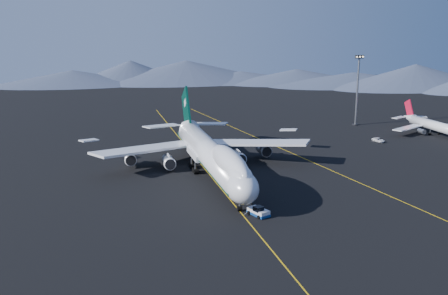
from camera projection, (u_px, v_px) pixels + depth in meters
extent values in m
plane|color=black|center=(210.00, 175.00, 126.64)|extent=(500.00, 500.00, 0.00)
cube|color=gold|center=(210.00, 175.00, 126.64)|extent=(0.25, 220.00, 0.01)
cube|color=gold|center=(304.00, 158.00, 143.43)|extent=(28.08, 198.09, 0.01)
cone|color=#3C465C|center=(72.00, 76.00, 333.15)|extent=(100.00, 100.00, 12.00)
cone|color=#3C465C|center=(186.00, 73.00, 352.85)|extent=(100.00, 100.00, 12.00)
cone|color=#3C465C|center=(297.00, 74.00, 347.76)|extent=(100.00, 100.00, 12.00)
cone|color=#3C465C|center=(415.00, 78.00, 318.42)|extent=(100.00, 100.00, 12.00)
cylinder|color=silver|center=(210.00, 154.00, 125.35)|extent=(6.50, 56.00, 6.50)
ellipsoid|color=silver|center=(242.00, 187.00, 98.98)|extent=(6.50, 10.40, 6.50)
ellipsoid|color=silver|center=(229.00, 163.00, 107.35)|extent=(5.13, 25.16, 5.85)
cube|color=black|center=(245.00, 184.00, 96.82)|extent=(3.60, 1.61, 1.29)
cone|color=silver|center=(186.00, 127.00, 156.24)|extent=(6.50, 12.00, 6.50)
cube|color=#033327|center=(209.00, 157.00, 126.50)|extent=(6.24, 60.00, 1.10)
cube|color=silver|center=(205.00, 153.00, 130.78)|extent=(7.50, 13.00, 1.60)
cube|color=silver|center=(147.00, 149.00, 132.71)|extent=(30.62, 23.28, 2.83)
cube|color=silver|center=(251.00, 143.00, 139.83)|extent=(30.62, 23.28, 2.83)
cylinder|color=slate|center=(168.00, 161.00, 130.81)|extent=(2.90, 5.50, 2.90)
cylinder|color=slate|center=(130.00, 158.00, 134.60)|extent=(2.90, 5.50, 2.90)
cylinder|color=slate|center=(238.00, 157.00, 135.48)|extent=(2.90, 5.50, 2.90)
cylinder|color=slate|center=(263.00, 149.00, 143.94)|extent=(2.90, 5.50, 2.90)
cube|color=#033327|center=(187.00, 112.00, 154.15)|extent=(0.55, 14.11, 15.94)
cube|color=silver|center=(162.00, 126.00, 155.72)|extent=(12.39, 9.47, 0.98)
cube|color=silver|center=(208.00, 124.00, 159.40)|extent=(12.39, 9.47, 0.98)
cylinder|color=black|center=(240.00, 209.00, 101.56)|extent=(0.90, 1.10, 1.10)
cube|color=silver|center=(259.00, 212.00, 99.21)|extent=(3.77, 5.07, 1.14)
cube|color=navy|center=(258.00, 214.00, 99.31)|extent=(3.94, 5.30, 0.52)
cube|color=black|center=(259.00, 208.00, 99.02)|extent=(2.14, 2.14, 0.93)
cylinder|color=silver|center=(438.00, 127.00, 173.01)|extent=(3.42, 28.76, 3.42)
cone|color=silver|center=(409.00, 118.00, 189.01)|extent=(3.42, 6.29, 3.42)
cube|color=silver|center=(408.00, 128.00, 175.20)|extent=(15.10, 10.19, 0.31)
cylinder|color=slate|center=(422.00, 131.00, 174.32)|extent=(1.71, 3.15, 1.71)
cylinder|color=slate|center=(446.00, 130.00, 176.75)|extent=(1.71, 3.15, 1.71)
cube|color=#AC0F29|center=(409.00, 109.00, 188.64)|extent=(0.31, 6.13, 7.24)
imported|color=white|center=(378.00, 140.00, 164.48)|extent=(2.87, 4.87, 1.27)
cylinder|color=black|center=(355.00, 124.00, 193.68)|extent=(2.48, 2.48, 0.41)
cylinder|color=slate|center=(357.00, 92.00, 190.76)|extent=(0.72, 0.72, 25.85)
cube|color=black|center=(359.00, 57.00, 187.71)|extent=(3.31, 0.83, 1.24)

